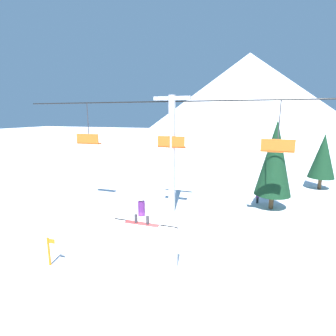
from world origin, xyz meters
TOP-DOWN VIEW (x-y plane):
  - ground_plane at (0.00, 0.00)m, footprint 220.00×220.00m
  - mountain_ridge at (0.00, 67.65)m, footprint 61.53×61.53m
  - snow_ramp at (-0.66, -0.91)m, footprint 2.93×3.22m
  - snowboarder at (-0.71, 0.50)m, footprint 1.53×0.29m
  - chairlift at (-1.58, 7.06)m, footprint 22.25×0.45m
  - pine_tree_near at (4.81, 9.92)m, footprint 2.42×2.42m
  - pine_tree_far at (9.03, 16.57)m, footprint 2.14×2.14m
  - trail_marker at (-4.54, -0.79)m, footprint 0.41×0.10m
  - distant_skier at (3.90, 10.84)m, footprint 0.24×0.24m

SIDE VIEW (x-z plane):
  - ground_plane at x=0.00m, z-range 0.00..0.00m
  - distant_skier at x=3.90m, z-range 0.05..1.28m
  - trail_marker at x=-4.54m, z-range 0.05..1.33m
  - snow_ramp at x=-0.66m, z-range 0.00..1.93m
  - snowboarder at x=-0.71m, z-range 1.90..3.11m
  - pine_tree_far at x=9.03m, z-range 0.51..5.41m
  - pine_tree_near at x=4.81m, z-range 0.50..6.66m
  - chairlift at x=-1.58m, z-range 0.61..8.27m
  - mountain_ridge at x=0.00m, z-range 0.00..22.42m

